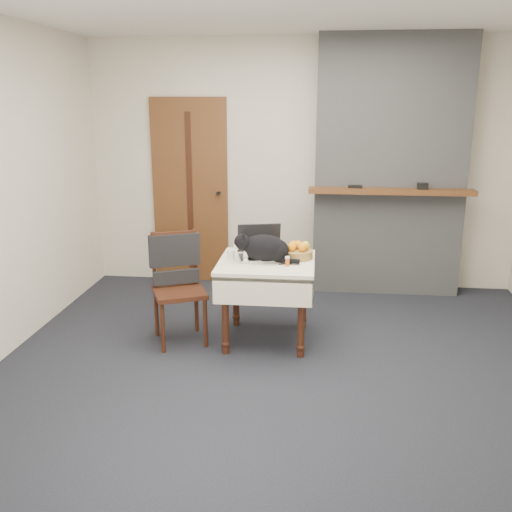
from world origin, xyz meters
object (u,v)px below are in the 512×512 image
Objects in this scene: laptop at (260,249)px; cat at (265,248)px; side_table at (267,274)px; chair at (177,272)px; pill_bottle at (287,261)px; cream_jar at (231,255)px; door at (190,192)px; fruit_basket at (298,252)px.

laptop is 0.15m from cat.
chair reaches higher than side_table.
pill_bottle reaches higher than side_table.
cream_jar is at bearing 162.29° from cat.
cat is 0.22m from pill_bottle.
cream_jar is at bearing -66.53° from door.
cat is (0.97, -1.62, -0.19)m from door.
side_table is at bearing -58.22° from door.
side_table is 0.85× the size of chair.
cream_jar is (-0.29, 0.04, -0.07)m from cat.
cat reaches higher than cream_jar.
pill_bottle is (0.48, -0.15, 0.00)m from cream_jar.
chair is (-0.75, -0.02, 0.00)m from side_table.
cream_jar is at bearing 177.69° from side_table.
door is 8.10× the size of fruit_basket.
fruit_basket is 0.27× the size of chair.
fruit_basket is at bearing 9.40° from cream_jar.
side_table is 0.75m from chair.
laptop reaches higher than side_table.
chair is (-0.69, -0.12, -0.18)m from laptop.
fruit_basket is at bearing 72.75° from pill_bottle.
laptop is at bearing 121.45° from side_table.
door is 25.72× the size of pill_bottle.
door is at bearing 123.98° from pill_bottle.
pill_bottle is at bearing -38.20° from cat.
side_table is at bearing -22.31° from chair.
fruit_basket is (0.07, 0.24, 0.02)m from pill_bottle.
cream_jar is (-0.24, -0.09, -0.03)m from laptop.
door is 1.67m from chair.
door is 3.67× the size of cat.
laptop reaches higher than chair.
cat is at bearing -24.71° from chair.
laptop is 0.34m from pill_bottle.
laptop is 5.52× the size of pill_bottle.
cat is 7.01× the size of pill_bottle.
chair reaches higher than fruit_basket.
laptop reaches higher than cat.
cream_jar reaches higher than side_table.
door is 26.79× the size of cream_jar.
fruit_basket is at bearing 18.18° from cat.
side_table is at bearing 64.65° from cat.
chair is (-0.74, 0.01, -0.22)m from cat.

